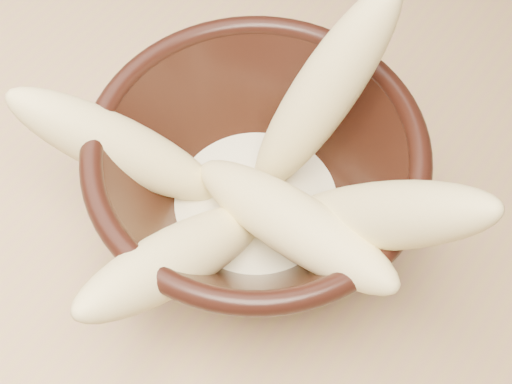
# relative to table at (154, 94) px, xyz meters

# --- Properties ---
(table) EXTENTS (1.20, 0.80, 0.75)m
(table) POSITION_rel_table_xyz_m (0.00, 0.00, 0.00)
(table) COLOR tan
(table) RESTS_ON ground
(bowl) EXTENTS (0.22, 0.22, 0.12)m
(bowl) POSITION_rel_table_xyz_m (0.19, -0.09, 0.15)
(bowl) COLOR black
(bowl) RESTS_ON table
(milk_puddle) EXTENTS (0.12, 0.12, 0.02)m
(milk_puddle) POSITION_rel_table_xyz_m (0.19, -0.09, 0.12)
(milk_puddle) COLOR #F8EEC7
(milk_puddle) RESTS_ON bowl
(banana_upright) EXTENTS (0.09, 0.13, 0.17)m
(banana_upright) POSITION_rel_table_xyz_m (0.21, -0.04, 0.20)
(banana_upright) COLOR #F1DA8E
(banana_upright) RESTS_ON bowl
(banana_left) EXTENTS (0.15, 0.11, 0.13)m
(banana_left) POSITION_rel_table_xyz_m (0.11, -0.14, 0.17)
(banana_left) COLOR #F1DA8E
(banana_left) RESTS_ON bowl
(banana_right) EXTENTS (0.15, 0.04, 0.17)m
(banana_right) POSITION_rel_table_xyz_m (0.28, -0.09, 0.19)
(banana_right) COLOR #F1DA8E
(banana_right) RESTS_ON bowl
(banana_across) EXTENTS (0.18, 0.07, 0.09)m
(banana_across) POSITION_rel_table_xyz_m (0.23, -0.11, 0.17)
(banana_across) COLOR #F1DA8E
(banana_across) RESTS_ON bowl
(banana_front) EXTENTS (0.06, 0.17, 0.12)m
(banana_front) POSITION_rel_table_xyz_m (0.19, -0.17, 0.17)
(banana_front) COLOR #F1DA8E
(banana_front) RESTS_ON bowl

